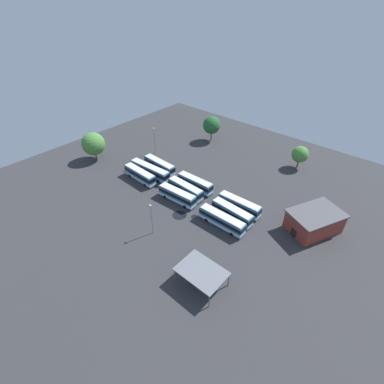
{
  "coord_description": "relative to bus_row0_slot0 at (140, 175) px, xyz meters",
  "views": [
    {
      "loc": [
        43.29,
        -47.03,
        47.77
      ],
      "look_at": [
        1.79,
        0.38,
        1.58
      ],
      "focal_mm": 26.3,
      "sensor_mm": 36.0,
      "label": 1
    }
  ],
  "objects": [
    {
      "name": "ground_plane",
      "position": [
        15.47,
        3.72,
        -1.9
      ],
      "size": [
        110.39,
        110.39,
        0.0
      ],
      "primitive_type": "plane",
      "color": "#333335"
    },
    {
      "name": "bus_row0_slot0",
      "position": [
        0.0,
        0.0,
        0.0
      ],
      "size": [
        12.02,
        2.86,
        3.59
      ],
      "color": "teal",
      "rests_on": "ground_plane"
    },
    {
      "name": "bus_row0_slot1",
      "position": [
        0.32,
        3.64,
        0.0
      ],
      "size": [
        14.7,
        3.26,
        3.59
      ],
      "color": "teal",
      "rests_on": "ground_plane"
    },
    {
      "name": "bus_row0_slot2",
      "position": [
        0.41,
        7.72,
        0.0
      ],
      "size": [
        12.29,
        3.0,
        3.59
      ],
      "color": "teal",
      "rests_on": "ground_plane"
    },
    {
      "name": "bus_row1_slot0",
      "position": [
        15.64,
        -0.11,
        -0.0
      ],
      "size": [
        11.55,
        3.18,
        3.59
      ],
      "color": "teal",
      "rests_on": "ground_plane"
    },
    {
      "name": "bus_row1_slot1",
      "position": [
        15.32,
        3.54,
        -0.0
      ],
      "size": [
        11.56,
        2.91,
        3.59
      ],
      "color": "teal",
      "rests_on": "ground_plane"
    },
    {
      "name": "bus_row1_slot2",
      "position": [
        15.44,
        7.5,
        -0.0
      ],
      "size": [
        11.45,
        2.73,
        3.59
      ],
      "color": "teal",
      "rests_on": "ground_plane"
    },
    {
      "name": "bus_row2_slot0",
      "position": [
        30.66,
        -0.2,
        0.0
      ],
      "size": [
        12.37,
        2.66,
        3.59
      ],
      "color": "teal",
      "rests_on": "ground_plane"
    },
    {
      "name": "bus_row2_slot1",
      "position": [
        30.93,
        3.73,
        -0.0
      ],
      "size": [
        11.57,
        3.13,
        3.59
      ],
      "color": "teal",
      "rests_on": "ground_plane"
    },
    {
      "name": "bus_row2_slot2",
      "position": [
        30.6,
        7.5,
        -0.0
      ],
      "size": [
        11.83,
        2.82,
        3.59
      ],
      "color": "teal",
      "rests_on": "ground_plane"
    },
    {
      "name": "depot_building",
      "position": [
        47.87,
        13.32,
        0.76
      ],
      "size": [
        12.75,
        14.65,
        5.26
      ],
      "color": "maroon",
      "rests_on": "ground_plane"
    },
    {
      "name": "maintenance_shelter",
      "position": [
        37.46,
        -16.18,
        1.66
      ],
      "size": [
        9.3,
        6.71,
        3.74
      ],
      "color": "slate",
      "rests_on": "ground_plane"
    },
    {
      "name": "lamp_post_near_entrance",
      "position": [
        -9.02,
        14.64,
        3.33
      ],
      "size": [
        0.56,
        0.28,
        9.62
      ],
      "color": "slate",
      "rests_on": "ground_plane"
    },
    {
      "name": "lamp_post_mid_lot",
      "position": [
        19.73,
        -12.87,
        2.79
      ],
      "size": [
        0.56,
        0.28,
        8.53
      ],
      "color": "slate",
      "rests_on": "ground_plane"
    },
    {
      "name": "tree_south_edge",
      "position": [
        -21.35,
        -1.38,
        3.82
      ],
      "size": [
        7.59,
        7.59,
        9.52
      ],
      "color": "brown",
      "rests_on": "ground_plane"
    },
    {
      "name": "tree_west_edge",
      "position": [
        32.6,
        38.71,
        2.84
      ],
      "size": [
        5.22,
        5.22,
        7.35
      ],
      "color": "brown",
      "rests_on": "ground_plane"
    },
    {
      "name": "tree_northwest",
      "position": [
        -0.88,
        35.91,
        4.24
      ],
      "size": [
        6.52,
        6.52,
        9.41
      ],
      "color": "brown",
      "rests_on": "ground_plane"
    },
    {
      "name": "puddle_near_shelter",
      "position": [
        2.1,
        10.06,
        -1.89
      ],
      "size": [
        2.04,
        2.04,
        0.01
      ],
      "primitive_type": "cylinder",
      "color": "black",
      "rests_on": "ground_plane"
    },
    {
      "name": "puddle_centre_drain",
      "position": [
        23.38,
        -2.02,
        -1.89
      ],
      "size": [
        1.75,
        1.75,
        0.01
      ],
      "primitive_type": "cylinder",
      "color": "black",
      "rests_on": "ground_plane"
    },
    {
      "name": "puddle_front_lane",
      "position": [
        20.07,
        -4.03,
        -1.89
      ],
      "size": [
        3.78,
        3.78,
        0.01
      ],
      "primitive_type": "cylinder",
      "color": "black",
      "rests_on": "ground_plane"
    }
  ]
}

